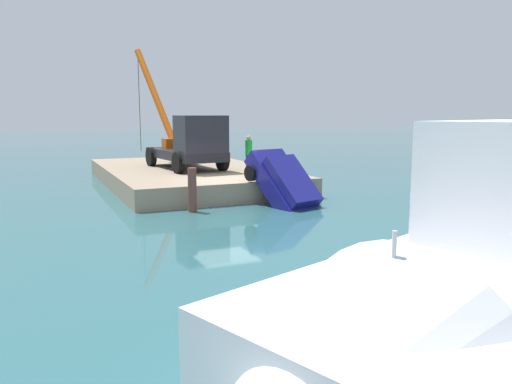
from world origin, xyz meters
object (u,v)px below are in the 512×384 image
Objects in this scene: dock_worker at (249,153)px; salvaged_car at (289,191)px; crane_truck at (189,142)px; moored_yacht at (472,312)px.

dock_worker reaches higher than salvaged_car.
crane_truck is 3.09m from dock_worker.
moored_yacht is at bearing -11.24° from dock_worker.
dock_worker is at bearing 168.76° from moored_yacht.
salvaged_car is at bearing 16.63° from crane_truck.
crane_truck is 2.29× the size of salvaged_car.
moored_yacht is (11.83, -2.91, -0.15)m from salvaged_car.
salvaged_car is 12.18m from moored_yacht.
salvaged_car is 0.25× the size of moored_yacht.
salvaged_car is at bearing -5.05° from dock_worker.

